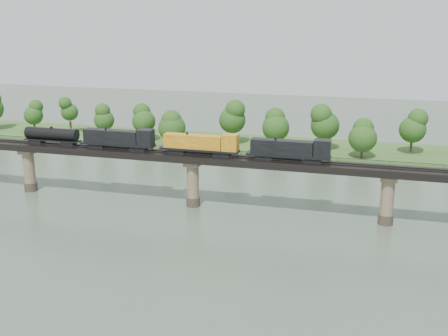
# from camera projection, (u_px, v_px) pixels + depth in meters

# --- Properties ---
(ground) EXTENTS (400.00, 400.00, 0.00)m
(ground) POSITION_uv_depth(u_px,v_px,m) (136.00, 264.00, 93.29)
(ground) COLOR #3D4D3C
(ground) RESTS_ON ground
(far_bank) EXTENTS (300.00, 24.00, 1.60)m
(far_bank) POSITION_uv_depth(u_px,v_px,m) (250.00, 145.00, 171.95)
(far_bank) COLOR #325321
(far_bank) RESTS_ON ground
(bridge) EXTENTS (236.00, 30.00, 11.50)m
(bridge) POSITION_uv_depth(u_px,v_px,m) (193.00, 182.00, 119.66)
(bridge) COLOR #473A2D
(bridge) RESTS_ON ground
(bridge_superstructure) EXTENTS (220.00, 4.90, 0.75)m
(bridge_superstructure) POSITION_uv_depth(u_px,v_px,m) (192.00, 153.00, 117.95)
(bridge_superstructure) COLOR black
(bridge_superstructure) RESTS_ON bridge
(far_treeline) EXTENTS (289.06, 17.54, 13.60)m
(far_treeline) POSITION_uv_depth(u_px,v_px,m) (220.00, 121.00, 167.74)
(far_treeline) COLOR #382619
(far_treeline) RESTS_ON far_bank
(freight_train) EXTENTS (68.72, 2.68, 4.73)m
(freight_train) POSITION_uv_depth(u_px,v_px,m) (172.00, 142.00, 118.58)
(freight_train) COLOR black
(freight_train) RESTS_ON bridge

